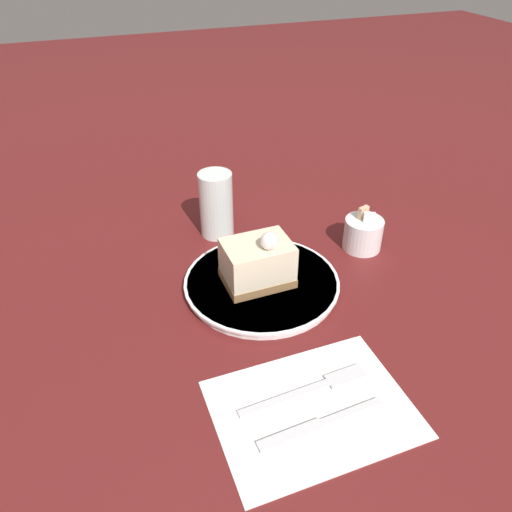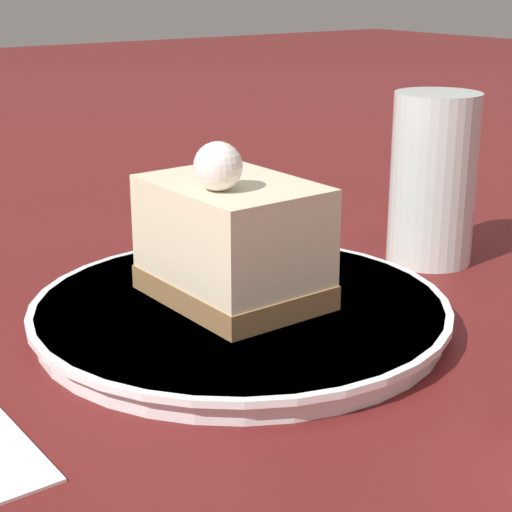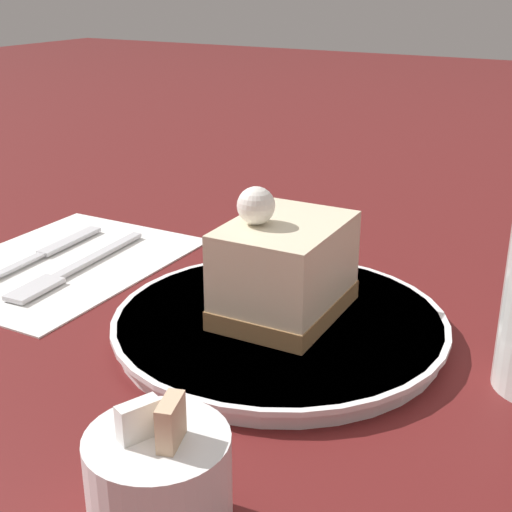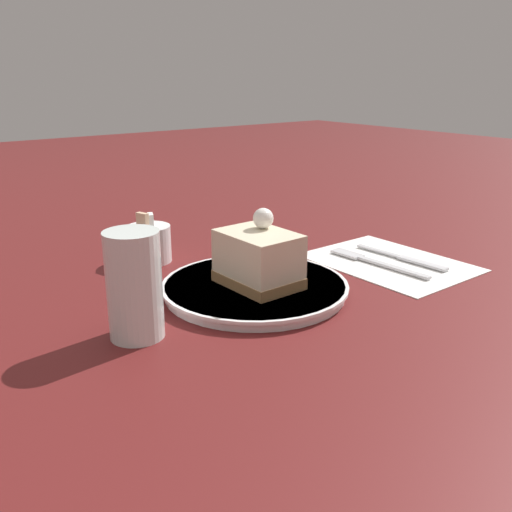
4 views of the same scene
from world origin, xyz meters
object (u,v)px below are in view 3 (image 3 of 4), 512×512
(plate, at_px, (281,325))
(sugar_bowl, at_px, (160,486))
(cake_slice, at_px, (280,266))
(knife, at_px, (53,249))
(fork, at_px, (70,270))

(plate, height_order, sugar_bowl, sugar_bowl)
(cake_slice, distance_m, sugar_bowl, 0.23)
(plate, xyz_separation_m, knife, (0.27, -0.04, -0.00))
(sugar_bowl, bearing_deg, plate, -77.72)
(cake_slice, relative_size, sugar_bowl, 1.36)
(fork, relative_size, knife, 1.08)
(plate, bearing_deg, cake_slice, -53.76)
(knife, bearing_deg, cake_slice, 169.51)
(cake_slice, xyz_separation_m, knife, (0.27, -0.03, -0.05))
(sugar_bowl, bearing_deg, fork, -39.55)
(fork, distance_m, knife, 0.06)
(plate, xyz_separation_m, fork, (0.22, -0.01, -0.00))
(cake_slice, bearing_deg, plate, 124.78)
(fork, xyz_separation_m, knife, (0.05, -0.03, 0.00))
(fork, bearing_deg, sugar_bowl, 136.85)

